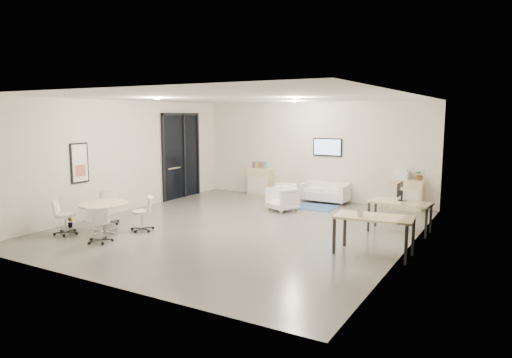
{
  "coord_description": "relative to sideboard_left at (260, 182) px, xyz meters",
  "views": [
    {
      "loc": [
        5.87,
        -9.5,
        2.78
      ],
      "look_at": [
        0.16,
        0.4,
        1.17
      ],
      "focal_mm": 32.0,
      "sensor_mm": 36.0,
      "label": 1
    }
  ],
  "objects": [
    {
      "name": "room_shell",
      "position": [
        1.88,
        -4.26,
        1.13
      ],
      "size": [
        9.6,
        10.6,
        4.8
      ],
      "color": "#504D49",
      "rests_on": "ground"
    },
    {
      "name": "glass_door",
      "position": [
        -2.08,
        -1.75,
        1.03
      ],
      "size": [
        0.09,
        1.9,
        2.85
      ],
      "color": "black",
      "rests_on": "room_shell"
    },
    {
      "name": "artwork",
      "position": [
        -2.09,
        -5.86,
        1.08
      ],
      "size": [
        0.05,
        0.54,
        1.04
      ],
      "color": "black",
      "rests_on": "room_shell"
    },
    {
      "name": "wall_tv",
      "position": [
        2.38,
        0.21,
        1.28
      ],
      "size": [
        0.98,
        0.06,
        0.58
      ],
      "color": "black",
      "rests_on": "room_shell"
    },
    {
      "name": "ceiling_spots",
      "position": [
        1.68,
        -3.42,
        2.71
      ],
      "size": [
        3.14,
        4.14,
        0.03
      ],
      "color": "#FFEAC6",
      "rests_on": "room_shell"
    },
    {
      "name": "sideboard_left",
      "position": [
        0.0,
        0.0,
        0.0
      ],
      "size": [
        0.84,
        0.43,
        0.94
      ],
      "color": "#D0B47D",
      "rests_on": "room_shell"
    },
    {
      "name": "sideboard_right",
      "position": [
        4.98,
        -0.0,
        -0.02
      ],
      "size": [
        0.9,
        0.44,
        0.9
      ],
      "color": "#D0B47D",
      "rests_on": "room_shell"
    },
    {
      "name": "books",
      "position": [
        -0.04,
        0.0,
        0.58
      ],
      "size": [
        0.48,
        0.14,
        0.22
      ],
      "color": "red",
      "rests_on": "sideboard_left"
    },
    {
      "name": "printer",
      "position": [
        4.79,
        0.0,
        0.58
      ],
      "size": [
        0.44,
        0.37,
        0.31
      ],
      "rotation": [
        0.0,
        0.0,
        -0.01
      ],
      "color": "white",
      "rests_on": "sideboard_right"
    },
    {
      "name": "loveseat",
      "position": [
        2.48,
        -0.13,
        -0.17
      ],
      "size": [
        1.48,
        0.77,
        0.55
      ],
      "rotation": [
        0.0,
        0.0,
        -0.03
      ],
      "color": "white",
      "rests_on": "room_shell"
    },
    {
      "name": "blue_rug",
      "position": [
        2.33,
        -1.07,
        -0.46
      ],
      "size": [
        1.64,
        1.14,
        0.01
      ],
      "primitive_type": "cube",
      "rotation": [
        0.0,
        0.0,
        0.05
      ],
      "color": "#2E4E8C",
      "rests_on": "room_shell"
    },
    {
      "name": "armchair_left",
      "position": [
        1.44,
        -0.95,
        -0.12
      ],
      "size": [
        0.87,
        0.89,
        0.69
      ],
      "primitive_type": "imported",
      "rotation": [
        0.0,
        0.0,
        -1.08
      ],
      "color": "white",
      "rests_on": "room_shell"
    },
    {
      "name": "armchair_right",
      "position": [
        1.86,
        -1.99,
        -0.09
      ],
      "size": [
        0.96,
        0.93,
        0.76
      ],
      "primitive_type": "imported",
      "rotation": [
        0.0,
        0.0,
        -0.43
      ],
      "color": "white",
      "rests_on": "room_shell"
    },
    {
      "name": "desk_rear",
      "position": [
        5.4,
        -2.83,
        0.19
      ],
      "size": [
        1.46,
        0.81,
        0.74
      ],
      "rotation": [
        0.0,
        0.0,
        -0.07
      ],
      "color": "#D0B47D",
      "rests_on": "room_shell"
    },
    {
      "name": "desk_front",
      "position": [
        5.36,
        -4.92,
        0.24
      ],
      "size": [
        1.58,
        0.9,
        0.79
      ],
      "rotation": [
        0.0,
        0.0,
        0.1
      ],
      "color": "#D0B47D",
      "rests_on": "room_shell"
    },
    {
      "name": "monitor",
      "position": [
        5.36,
        -2.68,
        0.51
      ],
      "size": [
        0.2,
        0.5,
        0.44
      ],
      "color": "black",
      "rests_on": "desk_rear"
    },
    {
      "name": "round_table",
      "position": [
        -0.69,
        -6.36,
        0.15
      ],
      "size": [
        1.16,
        1.16,
        0.71
      ],
      "color": "#D0B47D",
      "rests_on": "room_shell"
    },
    {
      "name": "meeting_chairs",
      "position": [
        -0.69,
        -6.36,
        -0.06
      ],
      "size": [
        2.12,
        2.12,
        0.82
      ],
      "color": "white",
      "rests_on": "room_shell"
    },
    {
      "name": "plant_cabinet",
      "position": [
        5.33,
        0.01,
        0.56
      ],
      "size": [
        0.38,
        0.4,
        0.25
      ],
      "primitive_type": "imported",
      "rotation": [
        0.0,
        0.0,
        0.36
      ],
      "color": "#3F7F3F",
      "rests_on": "sideboard_right"
    },
    {
      "name": "plant_floor",
      "position": [
        -1.78,
        -6.48,
        -0.41
      ],
      "size": [
        0.22,
        0.31,
        0.12
      ],
      "primitive_type": "imported",
      "rotation": [
        0.0,
        0.0,
        -0.25
      ],
      "color": "#3F7F3F",
      "rests_on": "room_shell"
    },
    {
      "name": "cup",
      "position": [
        5.12,
        -5.06,
        0.39
      ],
      "size": [
        0.15,
        0.13,
        0.14
      ],
      "primitive_type": "imported",
      "rotation": [
        0.0,
        0.0,
        -0.18
      ],
      "color": "white",
      "rests_on": "desk_front"
    }
  ]
}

